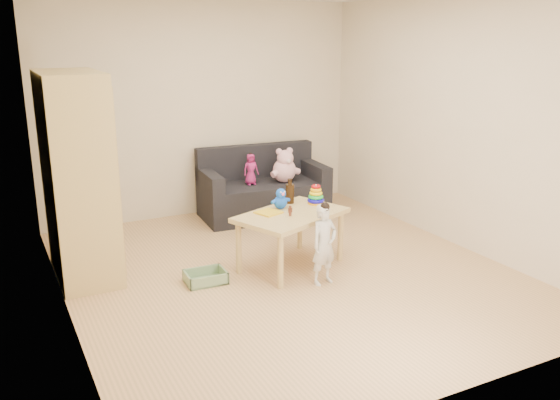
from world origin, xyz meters
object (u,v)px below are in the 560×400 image
wardrobe (77,177)px  toddler (324,246)px  play_table (291,240)px  sofa (264,199)px

wardrobe → toddler: 2.34m
play_table → toddler: 0.51m
wardrobe → toddler: wardrobe is taller
wardrobe → sofa: 2.58m
wardrobe → play_table: size_ratio=1.82×
sofa → play_table: play_table is taller
wardrobe → play_table: 2.08m
sofa → toddler: bearing=-96.5°
play_table → toddler: (0.08, -0.49, 0.09)m
wardrobe → toddler: size_ratio=2.60×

